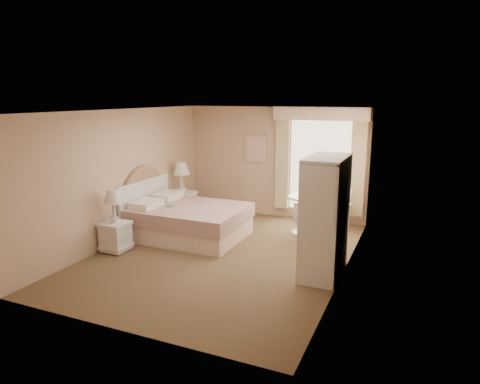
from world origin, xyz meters
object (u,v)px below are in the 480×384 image
at_px(round_table, 306,209).
at_px(cafe_chair, 340,200).
at_px(bed, 185,219).
at_px(armoire, 325,227).
at_px(nightstand_near, 115,229).
at_px(nightstand_far, 182,198).

relative_size(round_table, cafe_chair, 0.77).
bearing_deg(bed, round_table, 27.58).
bearing_deg(cafe_chair, bed, -147.45).
height_order(round_table, armoire, armoire).
bearing_deg(bed, nightstand_near, -120.80).
relative_size(nightstand_far, round_table, 1.63).
bearing_deg(nightstand_far, cafe_chair, 12.45).
distance_m(bed, round_table, 2.44).
relative_size(bed, nightstand_near, 1.91).
height_order(nightstand_far, armoire, armoire).
xyz_separation_m(bed, cafe_chair, (2.69, 1.86, 0.23)).
bearing_deg(round_table, armoire, -67.33).
relative_size(nightstand_near, round_table, 1.43).
relative_size(nightstand_near, cafe_chair, 1.10).
distance_m(nightstand_far, round_table, 2.88).
bearing_deg(nightstand_near, round_table, 39.06).
relative_size(bed, round_table, 2.74).
relative_size(nightstand_far, cafe_chair, 1.25).
xyz_separation_m(bed, nightstand_near, (-0.72, -1.21, 0.07)).
distance_m(round_table, cafe_chair, 0.91).
height_order(nightstand_far, round_table, nightstand_far).
bearing_deg(round_table, nightstand_far, -179.65).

